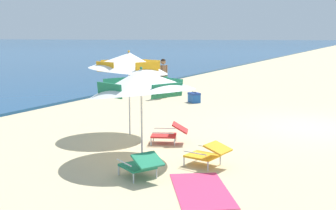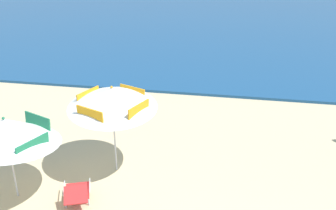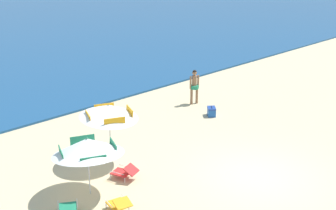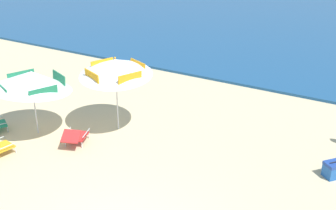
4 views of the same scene
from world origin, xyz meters
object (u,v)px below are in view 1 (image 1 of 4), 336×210
at_px(beach_umbrella_striped_second, 129,62).
at_px(beach_towel, 201,190).
at_px(lounge_chair_facing_sea, 141,164).
at_px(person_standing_near_shore, 163,75).
at_px(lounge_chair_under_umbrella, 169,133).
at_px(cooler_box, 194,98).
at_px(beach_umbrella_striped_main, 141,82).
at_px(lounge_chair_beside_umbrella, 208,153).

height_order(beach_umbrella_striped_second, beach_towel, beach_umbrella_striped_second).
height_order(lounge_chair_facing_sea, person_standing_near_shore, person_standing_near_shore).
relative_size(lounge_chair_under_umbrella, person_standing_near_shore, 0.60).
relative_size(beach_umbrella_striped_second, cooler_box, 4.54).
relative_size(beach_umbrella_striped_second, person_standing_near_shore, 1.62).
bearing_deg(beach_umbrella_striped_second, person_standing_near_shore, 18.48).
relative_size(beach_umbrella_striped_main, beach_towel, 1.65).
distance_m(lounge_chair_under_umbrella, lounge_chair_facing_sea, 2.74).
distance_m(lounge_chair_facing_sea, person_standing_near_shore, 10.74).
bearing_deg(cooler_box, beach_umbrella_striped_second, -174.66).
bearing_deg(beach_towel, person_standing_near_shore, 29.11).
bearing_deg(lounge_chair_beside_umbrella, beach_umbrella_striped_main, 90.64).
height_order(beach_umbrella_striped_main, cooler_box, beach_umbrella_striped_main).
distance_m(beach_umbrella_striped_second, person_standing_near_shore, 7.12).
relative_size(beach_umbrella_striped_main, lounge_chair_facing_sea, 2.92).
bearing_deg(cooler_box, person_standing_near_shore, 70.58).
distance_m(lounge_chair_under_umbrella, person_standing_near_shore, 8.06).
bearing_deg(lounge_chair_under_umbrella, person_standing_near_shore, 26.92).
xyz_separation_m(lounge_chair_beside_umbrella, beach_towel, (-1.35, -0.38, -0.27)).
bearing_deg(lounge_chair_beside_umbrella, lounge_chair_under_umbrella, 46.99).
bearing_deg(lounge_chair_facing_sea, person_standing_near_shore, 23.61).
relative_size(beach_umbrella_striped_second, beach_towel, 1.52).
distance_m(beach_umbrella_striped_second, beach_towel, 5.00).
xyz_separation_m(lounge_chair_under_umbrella, cooler_box, (6.57, 1.97, -0.07)).
relative_size(beach_umbrella_striped_second, lounge_chair_under_umbrella, 2.70).
distance_m(lounge_chair_facing_sea, cooler_box, 9.60).
bearing_deg(beach_umbrella_striped_second, lounge_chair_under_umbrella, -108.40).
relative_size(beach_umbrella_striped_main, lounge_chair_under_umbrella, 2.92).
relative_size(lounge_chair_beside_umbrella, beach_towel, 0.53).
bearing_deg(beach_umbrella_striped_second, beach_towel, -134.49).
bearing_deg(beach_umbrella_striped_second, beach_umbrella_striped_main, -143.44).
bearing_deg(beach_umbrella_striped_main, cooler_box, 13.87).
distance_m(beach_umbrella_striped_main, lounge_chair_beside_umbrella, 2.05).
relative_size(beach_umbrella_striped_main, lounge_chair_beside_umbrella, 3.12).
distance_m(lounge_chair_beside_umbrella, lounge_chair_facing_sea, 1.51).
height_order(person_standing_near_shore, beach_towel, person_standing_near_shore).
height_order(lounge_chair_facing_sea, cooler_box, lounge_chair_facing_sea).
bearing_deg(person_standing_near_shore, lounge_chair_beside_umbrella, -149.01).
height_order(lounge_chair_under_umbrella, lounge_chair_beside_umbrella, lounge_chair_under_umbrella).
relative_size(lounge_chair_beside_umbrella, person_standing_near_shore, 0.56).
height_order(lounge_chair_under_umbrella, lounge_chair_facing_sea, lounge_chair_under_umbrella).
height_order(beach_umbrella_striped_second, cooler_box, beach_umbrella_striped_second).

